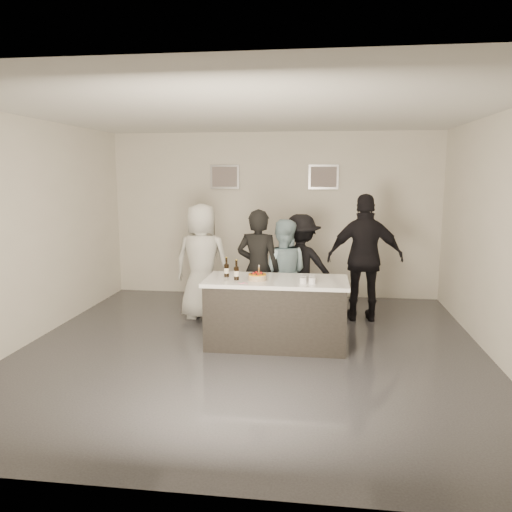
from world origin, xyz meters
name	(u,v)px	position (x,y,z in m)	size (l,w,h in m)	color
floor	(251,349)	(0.00, 0.00, 0.00)	(6.00, 6.00, 0.00)	#3D3D42
ceiling	(251,111)	(0.00, 0.00, 3.00)	(6.00, 6.00, 0.00)	white
wall_back	(274,215)	(0.00, 3.00, 1.50)	(6.00, 0.04, 3.00)	silver
wall_front	(188,290)	(0.00, -3.00, 1.50)	(6.00, 0.04, 3.00)	silver
wall_left	(28,231)	(-3.00, 0.00, 1.50)	(0.04, 6.00, 3.00)	silver
wall_right	(503,239)	(3.00, 0.00, 1.50)	(0.04, 6.00, 3.00)	silver
picture_left	(225,177)	(-0.90, 2.97, 2.20)	(0.54, 0.04, 0.44)	#B2B2B7
picture_right	(324,177)	(0.90, 2.97, 2.20)	(0.54, 0.04, 0.44)	#B2B2B7
bar_counter	(276,312)	(0.31, 0.20, 0.45)	(1.86, 0.86, 0.90)	white
cake	(257,277)	(0.07, 0.11, 0.94)	(0.24, 0.24, 0.07)	orange
beer_bottle_a	(226,267)	(-0.36, 0.25, 1.03)	(0.07, 0.07, 0.26)	black
beer_bottle_b	(236,270)	(-0.20, 0.08, 1.03)	(0.07, 0.07, 0.26)	black
tumbler_cluster	(308,279)	(0.72, 0.08, 0.94)	(0.19, 0.30, 0.08)	#BF5D12
candles	(248,283)	(-0.02, -0.09, 0.90)	(0.24, 0.08, 0.01)	pink
person_main_black	(258,270)	(-0.02, 0.92, 0.88)	(0.64, 0.42, 1.76)	black
person_main_blue	(283,273)	(0.32, 1.12, 0.80)	(0.78, 0.61, 1.60)	#92B3BF
person_guest_left	(202,262)	(-0.95, 1.31, 0.91)	(0.89, 0.58, 1.81)	silver
person_guest_right	(365,258)	(1.56, 1.55, 0.98)	(1.15, 0.48, 1.96)	black
person_guest_back	(300,267)	(0.57, 1.53, 0.82)	(1.06, 0.61, 1.64)	black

